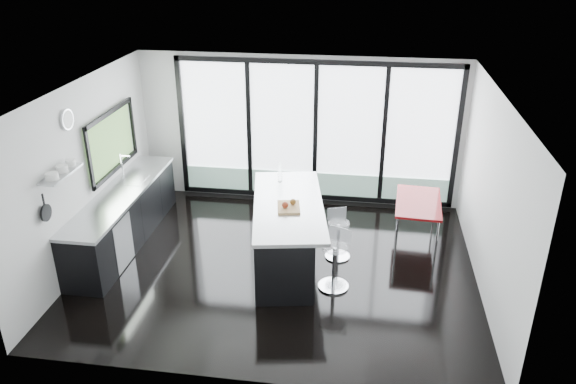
% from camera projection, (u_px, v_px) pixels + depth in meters
% --- Properties ---
extents(floor, '(6.00, 5.00, 0.00)m').
position_uv_depth(floor, '(279.00, 266.00, 8.78)').
color(floor, black).
rests_on(floor, ground).
extents(ceiling, '(6.00, 5.00, 0.00)m').
position_uv_depth(ceiling, '(278.00, 90.00, 7.61)').
color(ceiling, white).
rests_on(ceiling, wall_back).
extents(wall_back, '(6.00, 0.09, 2.80)m').
position_uv_depth(wall_back, '(314.00, 138.00, 10.43)').
color(wall_back, silver).
rests_on(wall_back, ground).
extents(wall_front, '(6.00, 0.00, 2.80)m').
position_uv_depth(wall_front, '(241.00, 279.00, 5.95)').
color(wall_front, silver).
rests_on(wall_front, ground).
extents(wall_left, '(0.26, 5.00, 2.80)m').
position_uv_depth(wall_left, '(93.00, 157.00, 8.76)').
color(wall_left, silver).
rests_on(wall_left, ground).
extents(wall_right, '(0.00, 5.00, 2.80)m').
position_uv_depth(wall_right, '(491.00, 197.00, 7.80)').
color(wall_right, silver).
rests_on(wall_right, ground).
extents(counter_cabinets, '(0.69, 3.24, 1.36)m').
position_uv_depth(counter_cabinets, '(124.00, 217.00, 9.29)').
color(counter_cabinets, black).
rests_on(counter_cabinets, floor).
extents(island, '(1.46, 2.63, 1.32)m').
position_uv_depth(island, '(283.00, 232.00, 8.72)').
color(island, black).
rests_on(island, floor).
extents(bar_stool_near, '(0.59, 0.59, 0.71)m').
position_uv_depth(bar_stool_near, '(334.00, 266.00, 8.12)').
color(bar_stool_near, silver).
rests_on(bar_stool_near, floor).
extents(bar_stool_far, '(0.50, 0.50, 0.63)m').
position_uv_depth(bar_stool_far, '(338.00, 240.00, 8.90)').
color(bar_stool_far, silver).
rests_on(bar_stool_far, floor).
extents(red_table, '(0.81, 1.32, 0.68)m').
position_uv_depth(red_table, '(417.00, 219.00, 9.47)').
color(red_table, maroon).
rests_on(red_table, floor).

